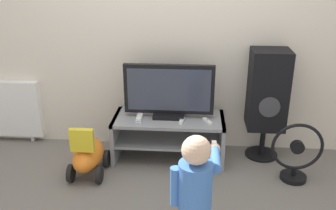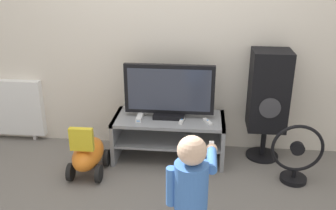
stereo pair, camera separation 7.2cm
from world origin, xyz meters
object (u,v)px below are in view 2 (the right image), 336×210
at_px(floor_fan, 296,156).
at_px(radiator, 4,107).
at_px(remote_secondary, 182,121).
at_px(television, 169,92).
at_px(game_console, 140,117).
at_px(ride_on_toy, 88,154).
at_px(speaker_tower, 268,93).
at_px(remote_primary, 208,121).
at_px(child, 191,186).

relative_size(floor_fan, radiator, 0.65).
bearing_deg(floor_fan, remote_secondary, 167.79).
distance_m(television, game_console, 0.36).
distance_m(game_console, radiator, 1.54).
xyz_separation_m(game_console, ride_on_toy, (-0.43, -0.30, -0.25)).
relative_size(remote_secondary, radiator, 0.16).
bearing_deg(speaker_tower, floor_fan, -62.32).
bearing_deg(remote_primary, speaker_tower, 19.04).
height_order(television, remote_primary, television).
bearing_deg(speaker_tower, ride_on_toy, -163.83).
height_order(game_console, child, child).
relative_size(child, speaker_tower, 0.80).
distance_m(remote_primary, remote_secondary, 0.24).
height_order(television, child, television).
relative_size(television, radiator, 0.99).
xyz_separation_m(remote_secondary, ride_on_toy, (-0.82, -0.27, -0.25)).
relative_size(television, child, 0.98).
bearing_deg(child, television, 101.94).
xyz_separation_m(speaker_tower, radiator, (-2.69, 0.13, -0.31)).
height_order(remote_secondary, floor_fan, floor_fan).
distance_m(game_console, ride_on_toy, 0.58).
bearing_deg(remote_primary, radiator, 171.36).
xyz_separation_m(remote_primary, ride_on_toy, (-1.06, -0.28, -0.25)).
bearing_deg(floor_fan, radiator, 169.32).
height_order(remote_secondary, ride_on_toy, ride_on_toy).
xyz_separation_m(floor_fan, radiator, (-2.91, 0.55, 0.12)).
xyz_separation_m(game_console, floor_fan, (1.40, -0.25, -0.20)).
relative_size(television, floor_fan, 1.54).
bearing_deg(ride_on_toy, remote_primary, 14.64).
distance_m(remote_primary, radiator, 2.16).
distance_m(ride_on_toy, radiator, 1.25).
bearing_deg(remote_secondary, floor_fan, -12.21).
bearing_deg(child, radiator, 144.30).
height_order(remote_primary, speaker_tower, speaker_tower).
bearing_deg(ride_on_toy, remote_secondary, 18.24).
xyz_separation_m(television, ride_on_toy, (-0.70, -0.38, -0.49)).
xyz_separation_m(game_console, radiator, (-1.51, 0.30, -0.09)).
bearing_deg(ride_on_toy, child, -41.96).
height_order(remote_primary, child, child).
bearing_deg(radiator, remote_secondary, -9.86).
relative_size(television, game_console, 4.14).
bearing_deg(remote_primary, television, 164.56).
xyz_separation_m(game_console, speaker_tower, (1.18, 0.16, 0.22)).
bearing_deg(child, ride_on_toy, 138.04).
relative_size(child, ride_on_toy, 1.67).
bearing_deg(remote_secondary, remote_primary, 1.34).
relative_size(television, speaker_tower, 0.78).
bearing_deg(speaker_tower, remote_secondary, -166.04).
xyz_separation_m(television, floor_fan, (1.13, -0.32, -0.44)).
bearing_deg(game_console, child, -65.51).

